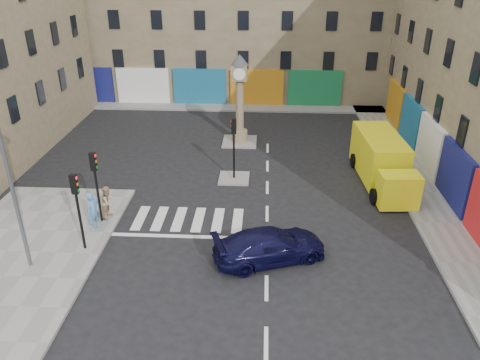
# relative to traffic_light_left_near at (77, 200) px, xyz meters

# --- Properties ---
(ground) EXTENTS (120.00, 120.00, 0.00)m
(ground) POSITION_rel_traffic_light_left_near_xyz_m (8.30, -0.20, -2.62)
(ground) COLOR black
(ground) RESTS_ON ground
(sidewalk_left) EXTENTS (7.00, 16.00, 0.15)m
(sidewalk_left) POSITION_rel_traffic_light_left_near_xyz_m (-2.70, -2.20, -2.55)
(sidewalk_left) COLOR gray
(sidewalk_left) RESTS_ON ground
(sidewalk_right) EXTENTS (2.60, 30.00, 0.15)m
(sidewalk_right) POSITION_rel_traffic_light_left_near_xyz_m (17.00, 9.80, -2.55)
(sidewalk_right) COLOR gray
(sidewalk_right) RESTS_ON ground
(sidewalk_far) EXTENTS (32.00, 2.40, 0.15)m
(sidewalk_far) POSITION_rel_traffic_light_left_near_xyz_m (4.30, 22.00, -2.55)
(sidewalk_far) COLOR gray
(sidewalk_far) RESTS_ON ground
(island_near) EXTENTS (1.80, 1.80, 0.12)m
(island_near) POSITION_rel_traffic_light_left_near_xyz_m (6.30, 7.80, -2.56)
(island_near) COLOR gray
(island_near) RESTS_ON ground
(island_far) EXTENTS (2.40, 2.40, 0.12)m
(island_far) POSITION_rel_traffic_light_left_near_xyz_m (6.30, 13.80, -2.56)
(island_far) COLOR gray
(island_far) RESTS_ON ground
(traffic_light_left_near) EXTENTS (0.28, 0.22, 3.70)m
(traffic_light_left_near) POSITION_rel_traffic_light_left_near_xyz_m (0.00, 0.00, 0.00)
(traffic_light_left_near) COLOR black
(traffic_light_left_near) RESTS_ON sidewalk_left
(traffic_light_left_far) EXTENTS (0.28, 0.22, 3.70)m
(traffic_light_left_far) POSITION_rel_traffic_light_left_near_xyz_m (0.00, 2.40, 0.00)
(traffic_light_left_far) COLOR black
(traffic_light_left_far) RESTS_ON sidewalk_left
(traffic_light_island) EXTENTS (0.28, 0.22, 3.70)m
(traffic_light_island) POSITION_rel_traffic_light_left_near_xyz_m (6.30, 7.80, -0.03)
(traffic_light_island) COLOR black
(traffic_light_island) RESTS_ON island_near
(lamp_post) EXTENTS (0.50, 0.25, 8.30)m
(lamp_post) POSITION_rel_traffic_light_left_near_xyz_m (-1.90, -1.40, 2.17)
(lamp_post) COLOR #595B60
(lamp_post) RESTS_ON sidewalk_left
(clock_pillar) EXTENTS (1.20, 1.20, 6.10)m
(clock_pillar) POSITION_rel_traffic_light_left_near_xyz_m (6.30, 13.80, 0.93)
(clock_pillar) COLOR #928460
(clock_pillar) RESTS_ON island_far
(navy_sedan) EXTENTS (5.40, 3.65, 1.45)m
(navy_sedan) POSITION_rel_traffic_light_left_near_xyz_m (8.42, -0.21, -1.89)
(navy_sedan) COLOR black
(navy_sedan) RESTS_ON ground
(yellow_van) EXTENTS (2.80, 7.31, 2.61)m
(yellow_van) POSITION_rel_traffic_light_left_near_xyz_m (14.96, 8.06, -1.32)
(yellow_van) COLOR #FFF315
(yellow_van) RESTS_ON ground
(pedestrian_blue) EXTENTS (0.74, 0.84, 1.93)m
(pedestrian_blue) POSITION_rel_traffic_light_left_near_xyz_m (-0.06, 1.68, -1.51)
(pedestrian_blue) COLOR #5386BE
(pedestrian_blue) RESTS_ON sidewalk_left
(pedestrian_tan) EXTENTS (0.83, 0.97, 1.73)m
(pedestrian_tan) POSITION_rel_traffic_light_left_near_xyz_m (0.30, 2.78, -1.61)
(pedestrian_tan) COLOR tan
(pedestrian_tan) RESTS_ON sidewalk_left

